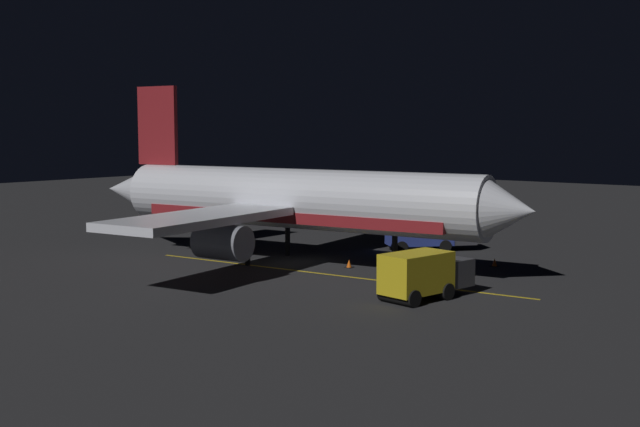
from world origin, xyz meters
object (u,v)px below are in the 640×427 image
object	(u,v)px
airliner	(289,201)
catering_truck	(428,235)
baggage_truck	(424,275)
traffic_cone_under_wing	(349,264)
ground_crew_worker	(410,276)
traffic_cone_near_left	(495,263)
traffic_cone_near_right	(389,283)

from	to	relation	value
airliner	catering_truck	world-z (taller)	airliner
baggage_truck	traffic_cone_under_wing	size ratio (longest dim) A/B	10.75
ground_crew_worker	baggage_truck	bearing A→B (deg)	51.45
baggage_truck	catering_truck	bearing A→B (deg)	-150.42
airliner	baggage_truck	distance (m)	14.25
catering_truck	ground_crew_worker	size ratio (longest dim) A/B	3.61
baggage_truck	traffic_cone_under_wing	world-z (taller)	baggage_truck
traffic_cone_near_left	catering_truck	bearing A→B (deg)	-115.26
catering_truck	traffic_cone_near_left	world-z (taller)	catering_truck
airliner	baggage_truck	world-z (taller)	airliner
baggage_truck	catering_truck	xyz separation A→B (m)	(-14.95, -8.49, -0.11)
airliner	traffic_cone_under_wing	world-z (taller)	airliner
ground_crew_worker	traffic_cone_near_left	bearing A→B (deg)	179.44
catering_truck	traffic_cone_under_wing	distance (m)	9.66
catering_truck	traffic_cone_near_right	bearing A→B (deg)	21.77
traffic_cone_near_right	traffic_cone_under_wing	distance (m)	6.87
catering_truck	traffic_cone_near_right	world-z (taller)	catering_truck
traffic_cone_near_left	traffic_cone_near_right	bearing A→B (deg)	-8.94
ground_crew_worker	traffic_cone_near_right	distance (m)	1.64
catering_truck	traffic_cone_near_left	bearing A→B (deg)	64.74
traffic_cone_near_left	traffic_cone_under_wing	world-z (taller)	same
catering_truck	traffic_cone_near_right	distance (m)	14.56
baggage_truck	traffic_cone_near_left	world-z (taller)	baggage_truck
traffic_cone_near_left	airliner	bearing A→B (deg)	-58.77
catering_truck	airliner	bearing A→B (deg)	-24.35
traffic_cone_near_right	ground_crew_worker	bearing A→B (deg)	83.06
catering_truck	traffic_cone_near_left	size ratio (longest dim) A/B	11.42
ground_crew_worker	traffic_cone_under_wing	bearing A→B (deg)	-119.58
traffic_cone_near_left	traffic_cone_near_right	distance (m)	10.32
airliner	catering_truck	bearing A→B (deg)	155.65
baggage_truck	traffic_cone_near_left	xyz separation A→B (m)	(-11.65, -1.49, -1.04)
airliner	traffic_cone_near_right	world-z (taller)	airliner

